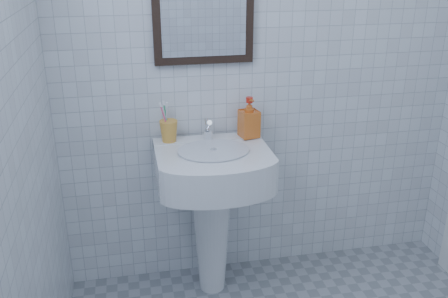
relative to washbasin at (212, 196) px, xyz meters
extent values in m
cube|color=silver|center=(0.33, 0.21, 0.67)|extent=(2.20, 0.02, 2.50)
cone|color=white|center=(0.00, 0.02, -0.23)|extent=(0.22, 0.22, 0.71)
cube|color=white|center=(0.00, -0.03, 0.19)|extent=(0.56, 0.40, 0.17)
cube|color=white|center=(0.00, 0.13, 0.26)|extent=(0.56, 0.10, 0.03)
cylinder|color=silver|center=(0.00, -0.06, 0.28)|extent=(0.35, 0.35, 0.01)
cylinder|color=silver|center=(0.00, 0.10, 0.30)|extent=(0.05, 0.05, 0.05)
cylinder|color=silver|center=(0.00, 0.09, 0.36)|extent=(0.03, 0.09, 0.08)
cylinder|color=silver|center=(0.00, 0.12, 0.34)|extent=(0.03, 0.05, 0.09)
imported|color=#D24A14|center=(0.22, 0.11, 0.38)|extent=(0.11, 0.11, 0.21)
cube|color=black|center=(0.00, 0.20, 0.97)|extent=(0.50, 0.04, 0.62)
cube|color=white|center=(0.00, 0.18, 0.97)|extent=(0.42, 0.00, 0.54)
camera|label=1|loc=(-0.40, -2.28, 1.20)|focal=40.00mm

